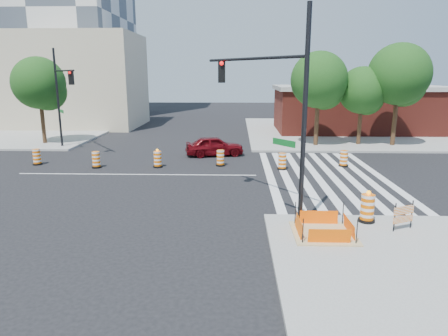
{
  "coord_description": "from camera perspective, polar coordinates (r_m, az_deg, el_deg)",
  "views": [
    {
      "loc": [
        5.83,
        -22.54,
        5.77
      ],
      "look_at": [
        5.26,
        -4.1,
        1.4
      ],
      "focal_mm": 32.0,
      "sensor_mm": 36.0,
      "label": 1
    }
  ],
  "objects": [
    {
      "name": "median_drum_5",
      "position": [
        24.8,
        8.32,
        0.87
      ],
      "size": [
        0.6,
        0.6,
        1.02
      ],
      "color": "black",
      "rests_on": "ground"
    },
    {
      "name": "signal_pole_nw",
      "position": [
        32.45,
        -22.2,
        10.33
      ],
      "size": [
        3.41,
        4.71,
        7.52
      ],
      "rotation": [
        0.0,
        0.0,
        -0.95
      ],
      "color": "black",
      "rests_on": "ground"
    },
    {
      "name": "tree_north_c",
      "position": [
        32.79,
        13.45,
        11.71
      ],
      "size": [
        4.42,
        4.42,
        7.51
      ],
      "color": "#382314",
      "rests_on": "ground"
    },
    {
      "name": "beige_midrise",
      "position": [
        47.98,
        -20.47,
        11.59
      ],
      "size": [
        14.0,
        10.0,
        10.0
      ],
      "primitive_type": "cube",
      "color": "#C1B594",
      "rests_on": "ground"
    },
    {
      "name": "barricade",
      "position": [
        16.11,
        24.26,
        -6.07
      ],
      "size": [
        0.86,
        0.41,
        1.08
      ],
      "rotation": [
        0.0,
        0.0,
        0.42
      ],
      "color": "orange",
      "rests_on": "ground"
    },
    {
      "name": "median_drum_1",
      "position": [
        28.56,
        -25.16,
        1.37
      ],
      "size": [
        0.6,
        0.6,
        1.02
      ],
      "color": "black",
      "rests_on": "ground"
    },
    {
      "name": "median_drum_2",
      "position": [
        26.26,
        -17.79,
        1.06
      ],
      "size": [
        0.6,
        0.6,
        1.02
      ],
      "color": "black",
      "rests_on": "ground"
    },
    {
      "name": "pit_drum",
      "position": [
        16.48,
        19.79,
        -5.51
      ],
      "size": [
        0.64,
        0.64,
        1.26
      ],
      "color": "black",
      "rests_on": "ground"
    },
    {
      "name": "ground",
      "position": [
        23.99,
        -12.35,
        -0.91
      ],
      "size": [
        120.0,
        120.0,
        0.0
      ],
      "primitive_type": "plane",
      "color": "black",
      "rests_on": "ground"
    },
    {
      "name": "crosswalk_east",
      "position": [
        23.82,
        14.13,
        -1.09
      ],
      "size": [
        6.75,
        13.5,
        0.01
      ],
      "color": "silver",
      "rests_on": "ground"
    },
    {
      "name": "tree_north_d",
      "position": [
        34.19,
        19.18,
        10.08
      ],
      "size": [
        3.74,
        3.74,
        6.35
      ],
      "color": "#382314",
      "rests_on": "ground"
    },
    {
      "name": "median_drum_3",
      "position": [
        25.48,
        -9.46,
        1.18
      ],
      "size": [
        0.6,
        0.6,
        1.18
      ],
      "color": "black",
      "rests_on": "ground"
    },
    {
      "name": "brick_storefront",
      "position": [
        42.47,
        18.61,
        7.98
      ],
      "size": [
        16.5,
        8.5,
        4.6
      ],
      "color": "maroon",
      "rests_on": "ground"
    },
    {
      "name": "tree_north_e",
      "position": [
        34.7,
        23.74,
        11.72
      ],
      "size": [
        4.78,
        4.78,
        8.13
      ],
      "color": "#382314",
      "rests_on": "ground"
    },
    {
      "name": "median_drum_6",
      "position": [
        26.47,
        16.74,
        1.23
      ],
      "size": [
        0.6,
        0.6,
        1.02
      ],
      "color": "black",
      "rests_on": "ground"
    },
    {
      "name": "sidewalk_ne",
      "position": [
        42.71,
        18.39,
        4.99
      ],
      "size": [
        22.0,
        22.0,
        0.15
      ],
      "primitive_type": "cube",
      "color": "gray",
      "rests_on": "ground"
    },
    {
      "name": "signal_pole_se",
      "position": [
        15.97,
        7.04,
        10.18
      ],
      "size": [
        3.84,
        4.87,
        8.02
      ],
      "rotation": [
        0.0,
        0.0,
        2.23
      ],
      "color": "black",
      "rests_on": "ground"
    },
    {
      "name": "lane_centerline",
      "position": [
        23.98,
        -12.35,
        -0.89
      ],
      "size": [
        14.0,
        0.12,
        0.01
      ],
      "primitive_type": "cube",
      "color": "silver",
      "rests_on": "ground"
    },
    {
      "name": "median_drum_4",
      "position": [
        25.54,
        -0.51,
        1.37
      ],
      "size": [
        0.6,
        0.6,
        1.02
      ],
      "color": "black",
      "rests_on": "ground"
    },
    {
      "name": "excavation_pit",
      "position": [
        14.97,
        14.03,
        -8.85
      ],
      "size": [
        2.2,
        2.2,
        0.9
      ],
      "color": "tan",
      "rests_on": "ground"
    },
    {
      "name": "tree_north_b",
      "position": [
        36.1,
        -24.81,
        10.57
      ],
      "size": [
        4.19,
        4.19,
        7.13
      ],
      "color": "#382314",
      "rests_on": "ground"
    },
    {
      "name": "sidewalk_nw",
      "position": [
        47.37,
        -28.55,
        4.81
      ],
      "size": [
        22.0,
        22.0,
        0.15
      ],
      "primitive_type": "cube",
      "color": "gray",
      "rests_on": "ground"
    },
    {
      "name": "red_coupe",
      "position": [
        28.7,
        -1.35,
        3.17
      ],
      "size": [
        4.42,
        2.51,
        1.42
      ],
      "primitive_type": "imported",
      "rotation": [
        0.0,
        0.0,
        1.78
      ],
      "color": "#58070C",
      "rests_on": "ground"
    }
  ]
}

